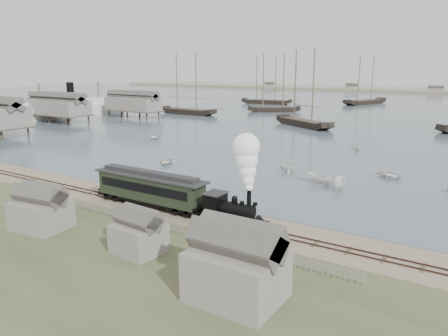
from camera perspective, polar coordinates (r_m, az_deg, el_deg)
The scene contains 25 objects.
ground at distance 48.62m, azimuth -2.89°, elevation -5.56°, with size 600.00×600.00×0.00m, color gray.
harbor_water at distance 209.62m, azimuth 25.66°, elevation 7.60°, with size 600.00×336.00×0.06m, color #465B65.
rail_track at distance 47.09m, azimuth -4.32°, elevation -6.16°, with size 120.00×1.80×0.16m.
picket_fence_west at distance 47.80m, azimuth -14.25°, elevation -6.29°, with size 19.00×0.10×1.20m, color slate, non-canonical shape.
picket_fence_east at distance 36.62m, azimuth 6.38°, elevation -12.11°, with size 15.00×0.10×1.20m, color slate, non-canonical shape.
shed_left at distance 46.95m, azimuth -22.60°, elevation -7.28°, with size 5.00×4.00×4.10m, color slate, non-canonical shape.
shed_mid at distance 38.84m, azimuth -11.00°, elevation -10.75°, with size 4.00×3.50×3.60m, color slate, non-canonical shape.
shed_right at distance 31.33m, azimuth 1.65°, elevation -16.66°, with size 6.00×5.00×5.10m, color slate, non-canonical shape.
western_wharf at distance 129.32m, azimuth -20.29°, elevation 7.22°, with size 36.00×56.00×8.00m, color slate, non-canonical shape.
locomotive at distance 42.45m, azimuth 2.47°, elevation -2.44°, with size 7.25×2.71×9.04m.
passenger_coach at distance 49.98m, azimuth -9.64°, elevation -2.50°, with size 14.72×2.84×3.58m.
beached_dinghy at distance 57.64m, azimuth -14.66°, elevation -2.50°, with size 4.38×3.13×0.91m, color white.
steamship at distance 147.41m, azimuth -19.35°, elevation 8.45°, with size 48.86×8.14×10.69m, color white, non-canonical shape.
rowboat_0 at distance 71.63m, azimuth -7.60°, elevation 0.84°, with size 3.88×2.77×0.80m, color white.
rowboat_1 at distance 66.37m, azimuth 8.45°, elevation 0.16°, with size 2.91×2.51×1.53m, color white.
rowboat_2 at distance 58.35m, azimuth 14.75°, elevation -1.98°, with size 3.80×1.43×1.47m, color white.
rowboat_3 at distance 66.50m, azimuth 20.85°, elevation -0.86°, with size 3.99×2.85×0.83m, color white.
rowboat_6 at distance 97.27m, azimuth -9.14°, elevation 4.00°, with size 3.43×2.45×0.71m, color white.
rowboat_7 at distance 87.00m, azimuth 16.99°, elevation 2.79°, with size 2.82×2.43×1.48m, color white.
rowboat_8 at distance 60.54m, azimuth 12.24°, elevation -1.32°, with size 3.69×1.39×1.42m, color white.
schooner_0 at distance 146.04m, azimuth -4.82°, elevation 10.93°, with size 21.12×4.87×20.00m, color black, non-canonical shape.
schooner_1 at distance 154.17m, azimuth 6.61°, elevation 11.00°, with size 18.26×4.21×20.00m, color black, non-canonical shape.
schooner_2 at distance 117.17m, azimuth 10.51°, elevation 10.22°, with size 20.48×4.73×20.00m, color black, non-canonical shape.
schooner_6 at distance 187.08m, azimuth 5.64°, elevation 11.38°, with size 21.37×4.93×20.00m, color black, non-canonical shape.
schooner_7 at distance 194.43m, azimuth 18.11°, elevation 10.88°, with size 23.71×5.47×20.00m, color black, non-canonical shape.
Camera 1 is at (27.04, -37.28, 15.56)m, focal length 35.00 mm.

